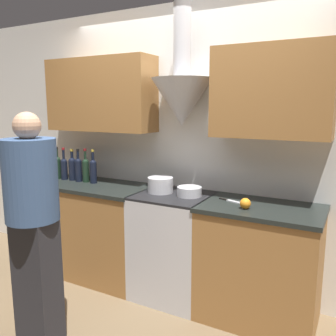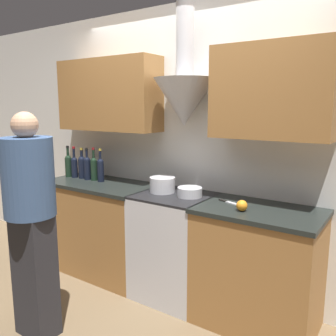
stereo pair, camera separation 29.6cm
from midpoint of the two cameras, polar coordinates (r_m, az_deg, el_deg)
ground_plane at (r=3.19m, az=-5.23°, el=-22.25°), size 12.00×12.00×0.00m
wall_back at (r=3.26m, az=-0.06°, el=5.69°), size 8.40×0.54×2.60m
counter_left at (r=3.74m, az=-13.83°, el=-9.51°), size 1.17×0.62×0.94m
counter_right at (r=2.96m, az=11.56°, el=-14.78°), size 0.93×0.62×0.94m
stove_range at (r=3.24m, az=-1.79°, el=-12.27°), size 0.63×0.60×0.94m
wine_bottle_0 at (r=3.95m, az=-19.40°, el=0.26°), size 0.07×0.07×0.34m
wine_bottle_1 at (r=3.89m, az=-18.44°, el=0.09°), size 0.07×0.07×0.33m
wine_bottle_2 at (r=3.83m, az=-17.24°, el=0.08°), size 0.08×0.08×0.32m
wine_bottle_3 at (r=3.75m, az=-16.39°, el=-0.07°), size 0.07×0.07×0.33m
wine_bottle_4 at (r=3.70m, az=-15.32°, el=-0.14°), size 0.07×0.07×0.34m
wine_bottle_5 at (r=3.63m, az=-14.21°, el=-0.30°), size 0.07×0.07×0.34m
stock_pot at (r=3.16m, az=-3.91°, el=-2.74°), size 0.23×0.23×0.13m
mixing_bowl at (r=3.03m, az=0.66°, el=-3.81°), size 0.21×0.21×0.08m
orange_fruit at (r=2.70m, az=9.25°, el=-5.68°), size 0.08×0.08×0.08m
chefs_knife at (r=2.90m, az=7.12°, el=-5.27°), size 0.21×0.09×0.01m
person_foreground_left at (r=2.69m, az=-23.80°, el=-7.89°), size 0.36×0.36×1.66m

